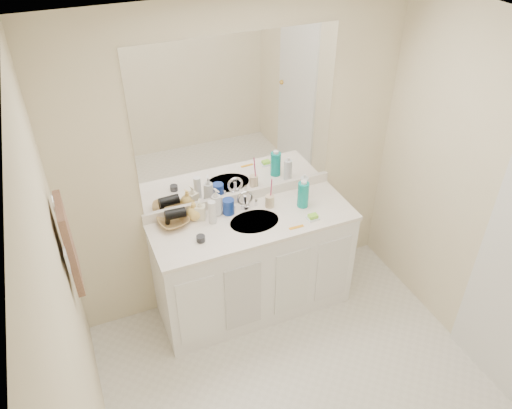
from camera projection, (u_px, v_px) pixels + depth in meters
The scene contains 29 objects.
floor at pixel (312, 406), 3.40m from camera, with size 2.60×2.60×0.00m, color white.
ceiling at pixel (351, 60), 2.01m from camera, with size 2.60×2.60×0.02m, color white.
wall_back at pixel (239, 165), 3.68m from camera, with size 2.60×0.02×2.40m, color beige.
wall_left at pixel (79, 355), 2.29m from camera, with size 0.02×2.60×2.40m, color beige.
wall_right at pixel (508, 221), 3.12m from camera, with size 0.02×2.60×2.40m, color beige.
vanity_cabinet at pixel (254, 266), 3.92m from camera, with size 1.50×0.55×0.85m, color white.
countertop at pixel (253, 221), 3.66m from camera, with size 1.52×0.57×0.03m, color white.
backsplash at pixel (240, 197), 3.83m from camera, with size 1.52×0.03×0.08m, color white.
sink_basin at pixel (254, 223), 3.65m from camera, with size 0.37×0.37×0.02m, color beige.
faucet at pixel (245, 202), 3.74m from camera, with size 0.02×0.02×0.11m, color silver.
mirror at pixel (238, 120), 3.46m from camera, with size 1.48×0.01×1.20m, color white.
blue_mug at pixel (228, 207), 3.69m from camera, with size 0.09×0.09×0.12m, color navy.
tan_cup at pixel (270, 201), 3.77m from camera, with size 0.07×0.07×0.09m, color beige.
toothbrush at pixel (271, 190), 3.71m from camera, with size 0.01×0.01×0.20m, color #D9396F.
mouthwash_bottle at pixel (303, 195), 3.74m from camera, with size 0.09×0.09×0.20m, color #0C978D.
clear_pump_bottle at pixel (304, 187), 3.85m from camera, with size 0.07×0.07×0.17m, color silver.
soap_dish at pixel (313, 218), 3.66m from camera, with size 0.09×0.07×0.01m, color white.
green_soap at pixel (313, 216), 3.65m from camera, with size 0.07×0.05×0.02m, color #90E337.
orange_comb at pixel (296, 227), 3.58m from camera, with size 0.11×0.02×0.00m, color orange.
dark_jar at pixel (201, 239), 3.44m from camera, with size 0.06×0.06×0.04m, color #26272B.
extra_white_bottle at pixel (212, 212), 3.58m from camera, with size 0.06×0.06×0.18m, color white.
soap_bottle_white at pixel (216, 202), 3.65m from camera, with size 0.08×0.09×0.22m, color white.
soap_bottle_cream at pixel (200, 209), 3.63m from camera, with size 0.07×0.08×0.16m, color #F7EDC9.
soap_bottle_yellow at pixel (194, 211), 3.62m from camera, with size 0.11×0.11×0.15m, color #F4C55F.
wicker_basket at pixel (173, 221), 3.60m from camera, with size 0.22×0.22×0.05m, color olive.
hair_dryer at pixel (175, 214), 3.57m from camera, with size 0.07×0.07×0.15m, color black.
towel_ring at pixel (53, 202), 2.67m from camera, with size 0.11×0.11×0.01m, color silver.
hand_towel at pixel (69, 244), 2.85m from camera, with size 0.04×0.32×0.55m, color brown.
switch_plate at pixel (67, 260), 2.67m from camera, with size 0.01×0.09×0.13m, color white.
Camera 1 is at (-1.13, -1.67, 3.09)m, focal length 35.00 mm.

